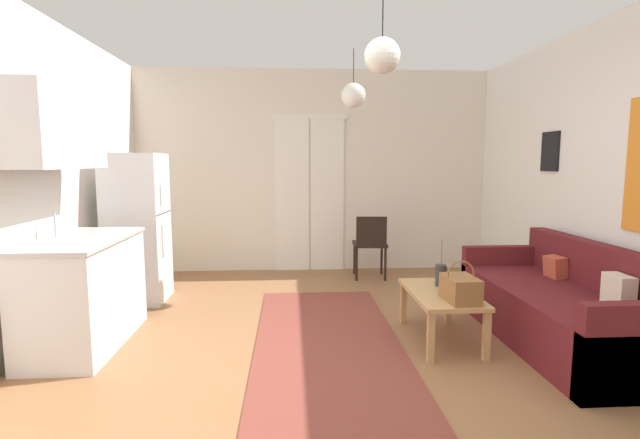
% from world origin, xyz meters
% --- Properties ---
extents(ground_plane, '(5.32, 7.22, 0.10)m').
position_xyz_m(ground_plane, '(0.00, 0.00, -0.05)').
color(ground_plane, '#8E603D').
extents(wall_back, '(4.92, 0.13, 2.71)m').
position_xyz_m(wall_back, '(-0.00, 3.36, 1.34)').
color(wall_back, silver).
rests_on(wall_back, ground_plane).
extents(area_rug, '(1.18, 3.78, 0.01)m').
position_xyz_m(area_rug, '(-0.02, 0.23, 0.01)').
color(area_rug, brown).
rests_on(area_rug, ground_plane).
extents(couch, '(0.85, 2.03, 0.82)m').
position_xyz_m(couch, '(1.93, 0.53, 0.28)').
color(couch, '#5B191E').
rests_on(couch, ground_plane).
extents(coffee_table, '(0.51, 0.93, 0.42)m').
position_xyz_m(coffee_table, '(0.93, 0.65, 0.36)').
color(coffee_table, tan).
rests_on(coffee_table, ground_plane).
extents(bamboo_vase, '(0.09, 0.09, 0.41)m').
position_xyz_m(bamboo_vase, '(0.98, 0.83, 0.51)').
color(bamboo_vase, '#2D2D33').
rests_on(bamboo_vase, coffee_table).
extents(handbag, '(0.24, 0.34, 0.32)m').
position_xyz_m(handbag, '(0.98, 0.38, 0.52)').
color(handbag, brown).
rests_on(handbag, coffee_table).
extents(refrigerator, '(0.59, 0.59, 1.57)m').
position_xyz_m(refrigerator, '(-1.94, 1.98, 0.79)').
color(refrigerator, white).
rests_on(refrigerator, ground_plane).
extents(kitchen_counter, '(0.62, 1.26, 2.05)m').
position_xyz_m(kitchen_counter, '(-2.02, 0.75, 0.77)').
color(kitchen_counter, silver).
rests_on(kitchen_counter, ground_plane).
extents(accent_chair, '(0.44, 0.42, 0.81)m').
position_xyz_m(accent_chair, '(0.69, 2.75, 0.47)').
color(accent_chair, black).
rests_on(accent_chair, ground_plane).
extents(pendant_lamp_near, '(0.20, 0.20, 0.73)m').
position_xyz_m(pendant_lamp_near, '(0.21, -0.35, 2.08)').
color(pendant_lamp_near, black).
extents(pendant_lamp_far, '(0.27, 0.27, 0.64)m').
position_xyz_m(pendant_lamp_far, '(0.38, 2.17, 2.21)').
color(pendant_lamp_far, black).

